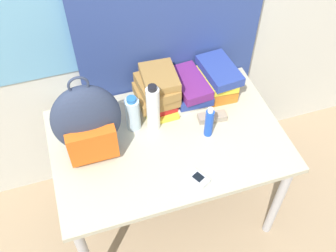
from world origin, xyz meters
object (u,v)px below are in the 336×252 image
at_px(backpack, 87,122).
at_px(water_bottle, 133,114).
at_px(book_stack_left, 157,91).
at_px(sunglasses_case, 212,117).
at_px(book_stack_center, 190,89).
at_px(cell_phone, 198,178).
at_px(book_stack_right, 217,80).
at_px(sunscreen_bottle, 209,122).
at_px(sports_bottle, 153,109).

distance_m(backpack, water_bottle, 0.26).
distance_m(book_stack_left, sunglasses_case, 0.32).
bearing_deg(book_stack_center, cell_phone, -105.52).
xyz_separation_m(book_stack_right, water_bottle, (-0.51, -0.11, 0.01)).
distance_m(backpack, sunscreen_bottle, 0.60).
distance_m(backpack, cell_phone, 0.58).
bearing_deg(sunscreen_bottle, book_stack_right, 60.45).
height_order(book_stack_left, water_bottle, book_stack_left).
distance_m(book_stack_right, sports_bottle, 0.43).
distance_m(book_stack_right, sunscreen_bottle, 0.31).
relative_size(water_bottle, sports_bottle, 0.73).
distance_m(book_stack_left, sports_bottle, 0.15).
relative_size(book_stack_left, sunglasses_case, 1.73).
xyz_separation_m(book_stack_right, sports_bottle, (-0.41, -0.14, 0.05)).
relative_size(book_stack_right, sports_bottle, 0.97).
xyz_separation_m(book_stack_left, book_stack_center, (0.19, 0.01, -0.05)).
relative_size(book_stack_center, book_stack_right, 1.02).
bearing_deg(book_stack_left, sports_bottle, -114.49).
relative_size(book_stack_left, sports_bottle, 0.92).
distance_m(book_stack_center, water_bottle, 0.37).
distance_m(water_bottle, sports_bottle, 0.11).
bearing_deg(sports_bottle, cell_phone, -73.94).
distance_m(sports_bottle, cell_phone, 0.41).
bearing_deg(sunglasses_case, sunscreen_bottle, -123.88).
bearing_deg(backpack, sunscreen_bottle, -8.79).
height_order(cell_phone, sunglasses_case, sunglasses_case).
bearing_deg(book_stack_right, book_stack_left, -179.61).
height_order(backpack, cell_phone, backpack).
distance_m(book_stack_left, sunscreen_bottle, 0.33).
xyz_separation_m(book_stack_center, sports_bottle, (-0.25, -0.14, 0.07)).
xyz_separation_m(backpack, book_stack_center, (0.58, 0.18, -0.13)).
bearing_deg(sunglasses_case, cell_phone, -121.60).
relative_size(book_stack_center, cell_phone, 2.41).
height_order(backpack, sunscreen_bottle, backpack).
bearing_deg(water_bottle, cell_phone, -63.07).
bearing_deg(sunglasses_case, book_stack_left, 143.49).
height_order(water_bottle, sunscreen_bottle, water_bottle).
bearing_deg(cell_phone, sports_bottle, 106.06).
bearing_deg(sports_bottle, book_stack_right, 19.02).
xyz_separation_m(water_bottle, sports_bottle, (0.10, -0.03, 0.04)).
bearing_deg(backpack, sunglasses_case, -0.42).
relative_size(book_stack_left, book_stack_right, 0.95).
relative_size(sunscreen_bottle, sunglasses_case, 1.23).
distance_m(water_bottle, cell_phone, 0.47).
height_order(book_stack_left, sunglasses_case, book_stack_left).
relative_size(sports_bottle, sunglasses_case, 1.89).
relative_size(book_stack_left, cell_phone, 2.24).
xyz_separation_m(backpack, sunglasses_case, (0.64, -0.00, -0.18)).
relative_size(water_bottle, cell_phone, 1.78).
xyz_separation_m(book_stack_right, sunscreen_bottle, (-0.15, -0.27, -0.00)).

